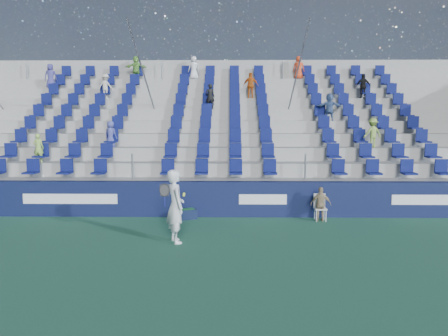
# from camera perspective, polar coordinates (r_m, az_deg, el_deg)

# --- Properties ---
(ground) EXTENTS (70.00, 70.00, 0.00)m
(ground) POSITION_cam_1_polar(r_m,az_deg,el_deg) (11.91, -1.18, -9.74)
(ground) COLOR #2B6549
(ground) RESTS_ON ground
(sponsor_wall) EXTENTS (24.00, 0.32, 1.20)m
(sponsor_wall) POSITION_cam_1_polar(r_m,az_deg,el_deg) (14.83, -0.75, -4.06)
(sponsor_wall) COLOR #10173D
(sponsor_wall) RESTS_ON ground
(grandstand) EXTENTS (24.00, 8.17, 6.63)m
(grandstand) POSITION_cam_1_polar(r_m,az_deg,el_deg) (19.70, -0.36, 3.11)
(grandstand) COLOR #A3A39E
(grandstand) RESTS_ON ground
(tennis_player) EXTENTS (0.76, 0.85, 1.98)m
(tennis_player) POSITION_cam_1_polar(r_m,az_deg,el_deg) (11.81, -6.36, -4.96)
(tennis_player) COLOR white
(tennis_player) RESTS_ON ground
(line_judge_chair) EXTENTS (0.38, 0.39, 0.87)m
(line_judge_chair) POSITION_cam_1_polar(r_m,az_deg,el_deg) (14.65, 12.41, -4.77)
(line_judge_chair) COLOR white
(line_judge_chair) RESTS_ON ground
(line_judge) EXTENTS (0.68, 0.34, 1.12)m
(line_judge) POSITION_cam_1_polar(r_m,az_deg,el_deg) (14.50, 12.53, -4.63)
(line_judge) COLOR tan
(line_judge) RESTS_ON ground
(ball_bin) EXTENTS (0.71, 0.60, 0.34)m
(ball_bin) POSITION_cam_1_polar(r_m,az_deg,el_deg) (14.59, -4.88, -5.94)
(ball_bin) COLOR #0E1734
(ball_bin) RESTS_ON ground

